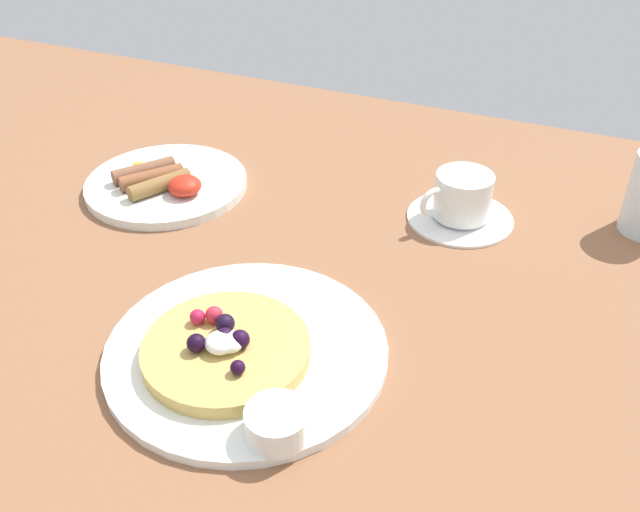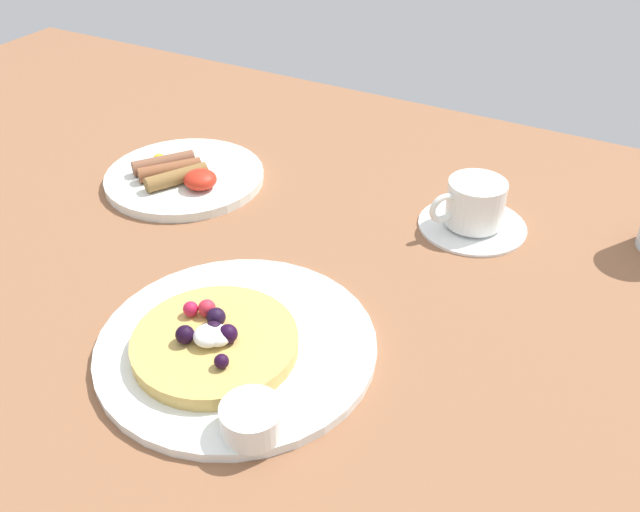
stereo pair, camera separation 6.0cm
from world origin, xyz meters
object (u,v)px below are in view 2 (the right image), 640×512
pancake_plate (237,345)px  coffee_saucer (472,224)px  syrup_ramekin (252,419)px  breakfast_plate (185,177)px  coffee_cup (474,202)px

pancake_plate → coffee_saucer: bearing=68.0°
syrup_ramekin → coffee_saucer: bearing=82.2°
pancake_plate → breakfast_plate: bearing=136.0°
coffee_cup → breakfast_plate: bearing=-168.5°
syrup_ramekin → breakfast_plate: bearing=134.9°
breakfast_plate → coffee_cup: (39.35, 7.99, 3.10)cm
syrup_ramekin → breakfast_plate: syrup_ramekin is taller
coffee_saucer → coffee_cup: bearing=-127.7°
breakfast_plate → pancake_plate: bearing=-44.0°
syrup_ramekin → breakfast_plate: size_ratio=0.25×
breakfast_plate → coffee_cup: coffee_cup is taller
breakfast_plate → coffee_saucer: (39.46, 8.13, -0.26)cm
pancake_plate → coffee_cup: bearing=68.1°
syrup_ramekin → coffee_cup: 42.21cm
pancake_plate → breakfast_plate: (-26.03, 25.10, 0.12)cm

